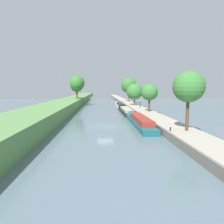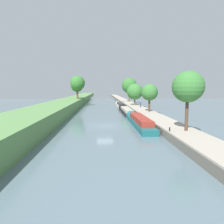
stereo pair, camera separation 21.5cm
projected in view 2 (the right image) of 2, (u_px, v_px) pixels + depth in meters
The scene contains 16 objects.
ground_plane at pixel (105, 126), 30.29m from camera, with size 160.00×160.00×0.00m, color slate.
left_grassy_bank at pixel (34, 119), 29.58m from camera, with size 7.57×260.00×2.39m.
right_towpath at pixel (162, 122), 30.71m from camera, with size 3.98×260.00×0.86m.
stone_quay at pixel (149, 122), 30.60m from camera, with size 0.25×260.00×0.91m.
narrowboat_teal at pixel (139, 121), 31.07m from camera, with size 2.11×15.78×2.18m.
narrowboat_black at pixel (126, 110), 47.60m from camera, with size 2.18×16.70×2.07m.
narrowboat_cream at pixel (120, 105), 63.62m from camera, with size 1.88×16.78×1.91m.
tree_rightbank_near at pixel (188, 87), 22.18m from camera, with size 3.62×3.62×6.95m.
tree_rightbank_midnear at pixel (150, 92), 41.38m from camera, with size 3.55×3.55×5.90m.
tree_rightbank_midfar at pixel (135, 92), 57.75m from camera, with size 4.81×4.81×6.43m.
tree_rightbank_far at pixel (129, 86), 73.52m from camera, with size 5.79×5.79×8.96m.
tree_leftbank_downstream at pixel (78, 83), 61.95m from camera, with size 4.70×4.70×7.49m.
tree_leftbank_upstream at pixel (77, 86), 68.29m from camera, with size 4.35×4.35×6.56m.
person_walking at pixel (140, 104), 51.04m from camera, with size 0.34×0.34×1.66m.
mooring_bollard_near at pixel (170, 129), 22.50m from camera, with size 0.16×0.16×0.45m.
mooring_bollard_far at pixel (123, 101), 71.38m from camera, with size 0.16×0.16×0.45m.
Camera 2 is at (-0.44, -29.83, 5.78)m, focal length 31.03 mm.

